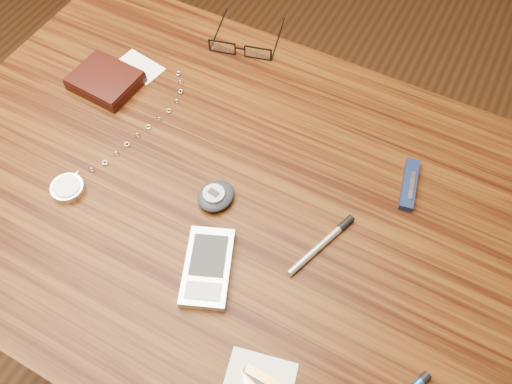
% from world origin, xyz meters
% --- Properties ---
extents(ground, '(3.80, 3.80, 0.00)m').
position_xyz_m(ground, '(0.00, 0.00, 0.00)').
color(ground, '#472814').
rests_on(ground, ground).
extents(desk, '(1.00, 0.70, 0.75)m').
position_xyz_m(desk, '(0.00, 0.00, 0.65)').
color(desk, '#3D1F09').
rests_on(desk, ground).
extents(wallet_and_card, '(0.13, 0.15, 0.02)m').
position_xyz_m(wallet_and_card, '(-0.29, 0.09, 0.76)').
color(wallet_and_card, black).
rests_on(wallet_and_card, desk).
extents(eyeglasses, '(0.15, 0.15, 0.03)m').
position_xyz_m(eyeglasses, '(-0.12, 0.28, 0.76)').
color(eyeglasses, black).
rests_on(eyeglasses, desk).
extents(pocket_watch, '(0.08, 0.32, 0.02)m').
position_xyz_m(pocket_watch, '(-0.21, -0.11, 0.76)').
color(pocket_watch, silver).
rests_on(pocket_watch, desk).
extents(pda_phone, '(0.10, 0.13, 0.02)m').
position_xyz_m(pda_phone, '(0.05, -0.13, 0.76)').
color(pda_phone, silver).
rests_on(pda_phone, desk).
extents(pedometer, '(0.06, 0.07, 0.02)m').
position_xyz_m(pedometer, '(0.00, -0.02, 0.76)').
color(pedometer, '#20242B').
rests_on(pedometer, desk).
extents(pocket_knife, '(0.04, 0.09, 0.01)m').
position_xyz_m(pocket_knife, '(0.25, 0.14, 0.76)').
color(pocket_knife, '#0B1835').
rests_on(pocket_knife, desk).
extents(silver_pen, '(0.05, 0.13, 0.01)m').
position_xyz_m(silver_pen, '(0.18, -0.01, 0.76)').
color(silver_pen, '#BBBBC0').
rests_on(silver_pen, desk).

